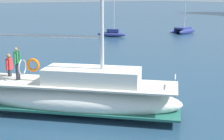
{
  "coord_description": "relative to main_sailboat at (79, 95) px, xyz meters",
  "views": [
    {
      "loc": [
        14.56,
        -9.25,
        5.42
      ],
      "look_at": [
        1.85,
        0.05,
        1.8
      ],
      "focal_mm": 52.88,
      "sensor_mm": 36.0,
      "label": 1
    }
  ],
  "objects": [
    {
      "name": "ground_plane",
      "position": [
        -1.91,
        1.9,
        -0.91
      ],
      "size": [
        400.0,
        400.0,
        0.0
      ],
      "primitive_type": "plane",
      "color": "navy"
    },
    {
      "name": "main_sailboat",
      "position": [
        0.0,
        0.0,
        0.0
      ],
      "size": [
        8.67,
        8.29,
        12.84
      ],
      "color": "white",
      "rests_on": "ground"
    },
    {
      "name": "moored_sloop_near",
      "position": [
        -19.21,
        28.48,
        -0.42
      ],
      "size": [
        2.62,
        4.33,
        5.36
      ],
      "color": "navy",
      "rests_on": "ground"
    },
    {
      "name": "moored_catamaran",
      "position": [
        -22.01,
        18.0,
        -0.46
      ],
      "size": [
        3.59,
        3.17,
        5.75
      ],
      "color": "navy",
      "rests_on": "ground"
    }
  ]
}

